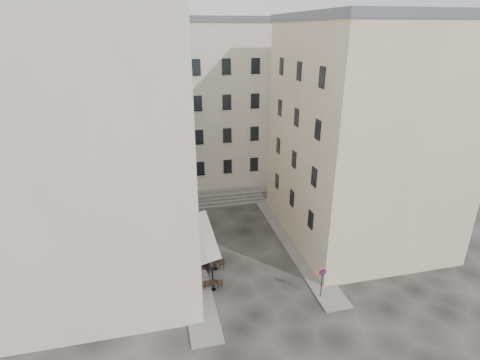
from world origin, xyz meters
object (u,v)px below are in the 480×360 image
object	(u,v)px
bistro_table_b	(216,264)
pedestrian	(210,263)
no_parking_sign	(322,277)
bistro_table_a	(214,284)

from	to	relation	value
bistro_table_b	pedestrian	distance (m)	0.62
no_parking_sign	pedestrian	bearing A→B (deg)	147.54
bistro_table_a	bistro_table_b	bearing A→B (deg)	76.81
bistro_table_b	bistro_table_a	bearing A→B (deg)	-103.19
no_parking_sign	bistro_table_b	xyz separation A→B (m)	(-6.56, 4.96, -1.23)
bistro_table_a	pedestrian	size ratio (longest dim) A/B	0.79
no_parking_sign	bistro_table_a	distance (m)	7.67
bistro_table_b	pedestrian	xyz separation A→B (m)	(-0.44, -0.28, 0.35)
bistro_table_a	bistro_table_b	distance (m)	2.48
no_parking_sign	bistro_table_b	distance (m)	8.31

